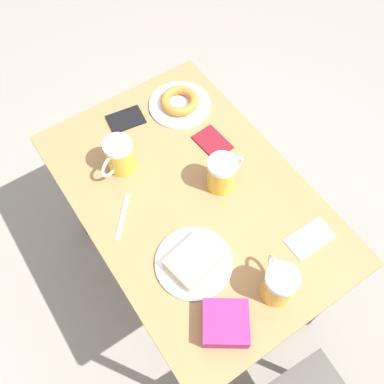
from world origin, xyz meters
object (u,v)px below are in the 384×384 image
at_px(passport_near_edge, 126,119).
at_px(passport_far_edge, 212,142).
at_px(napkin_folded, 310,238).
at_px(beer_mug_center, 119,156).
at_px(plate_with_cake, 194,261).
at_px(plate_with_donut, 180,103).
at_px(beer_mug_right, 279,284).
at_px(blue_pouch, 225,323).
at_px(beer_mug_left, 222,173).
at_px(fork, 122,217).

height_order(passport_near_edge, passport_far_edge, same).
bearing_deg(napkin_folded, beer_mug_center, -58.11).
height_order(plate_with_cake, plate_with_donut, plate_with_cake).
xyz_separation_m(beer_mug_right, blue_pouch, (0.18, -0.00, -0.04)).
height_order(beer_mug_center, passport_near_edge, beer_mug_center).
bearing_deg(blue_pouch, beer_mug_right, 178.96).
relative_size(beer_mug_center, beer_mug_right, 1.00).
bearing_deg(plate_with_cake, plate_with_donut, -119.56).
height_order(plate_with_cake, passport_far_edge, plate_with_cake).
height_order(plate_with_cake, napkin_folded, plate_with_cake).
bearing_deg(beer_mug_left, plate_with_cake, 37.66).
distance_m(napkin_folded, passport_far_edge, 0.46).
relative_size(napkin_folded, passport_near_edge, 1.04).
height_order(beer_mug_center, passport_far_edge, beer_mug_center).
bearing_deg(blue_pouch, passport_near_edge, -99.89).
xyz_separation_m(beer_mug_right, passport_far_edge, (-0.16, -0.53, -0.06)).
bearing_deg(napkin_folded, plate_with_donut, -87.04).
distance_m(beer_mug_center, blue_pouch, 0.61).
distance_m(fork, passport_near_edge, 0.39).
relative_size(plate_with_cake, fork, 1.80).
bearing_deg(beer_mug_left, blue_pouch, 55.10).
distance_m(beer_mug_right, napkin_folded, 0.21).
relative_size(beer_mug_left, napkin_folded, 0.95).
bearing_deg(beer_mug_left, napkin_folded, 109.08).
xyz_separation_m(beer_mug_right, passport_near_edge, (0.04, -0.78, -0.06)).
height_order(beer_mug_left, passport_near_edge, beer_mug_left).
bearing_deg(fork, plate_with_donut, -145.01).
bearing_deg(fork, blue_pouch, 98.55).
relative_size(beer_mug_left, beer_mug_right, 1.04).
xyz_separation_m(beer_mug_left, fork, (0.33, -0.08, -0.06)).
relative_size(passport_near_edge, passport_far_edge, 1.05).
bearing_deg(passport_far_edge, beer_mug_left, 64.15).
xyz_separation_m(plate_with_cake, beer_mug_center, (0.01, -0.42, 0.05)).
bearing_deg(beer_mug_left, beer_mug_center, -45.64).
xyz_separation_m(plate_with_cake, fork, (0.10, -0.25, -0.02)).
bearing_deg(passport_far_edge, plate_with_donut, -89.89).
bearing_deg(blue_pouch, plate_with_cake, -99.02).
height_order(plate_with_cake, blue_pouch, blue_pouch).
relative_size(plate_with_donut, beer_mug_right, 1.71).
xyz_separation_m(beer_mug_right, fork, (0.24, -0.45, -0.06)).
bearing_deg(plate_with_cake, beer_mug_left, -142.34).
distance_m(plate_with_cake, blue_pouch, 0.20).
xyz_separation_m(beer_mug_left, blue_pouch, (0.26, 0.37, -0.04)).
distance_m(plate_with_cake, beer_mug_center, 0.42).
bearing_deg(plate_with_donut, beer_mug_right, 77.88).
distance_m(plate_with_donut, beer_mug_right, 0.75).
relative_size(plate_with_donut, blue_pouch, 1.32).
bearing_deg(plate_with_cake, blue_pouch, 80.98).
xyz_separation_m(beer_mug_center, beer_mug_right, (-0.15, 0.62, 0.00)).
relative_size(plate_with_donut, napkin_folded, 1.56).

